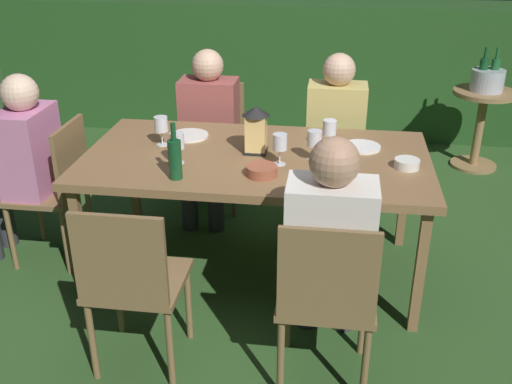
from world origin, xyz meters
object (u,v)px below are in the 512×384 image
(person_in_pink, at_px, (21,160))
(person_in_rust, at_px, (208,128))
(green_bottle_on_table, at_px, (175,158))
(wine_glass_e, at_px, (161,126))
(person_in_mustard, at_px, (335,134))
(wine_glass_c, at_px, (280,143))
(bowl_bread, at_px, (407,163))
(chair_head_near, at_px, (56,185))
(wine_glass_a, at_px, (329,129))
(chair_side_right_a, at_px, (214,139))
(chair_side_left_a, at_px, (132,280))
(lantern_centerpiece, at_px, (256,127))
(wine_glass_d, at_px, (177,142))
(chair_side_left_b, at_px, (326,296))
(chair_side_right_b, at_px, (334,145))
(plate_a, at_px, (189,135))
(bowl_olives, at_px, (262,170))
(ice_bucket, at_px, (488,78))
(dining_table, at_px, (256,164))
(plate_b, at_px, (361,147))
(side_table, at_px, (481,117))
(person_in_cream, at_px, (330,242))

(person_in_pink, height_order, person_in_rust, same)
(green_bottle_on_table, xyz_separation_m, wine_glass_e, (-0.20, 0.44, 0.01))
(person_in_mustard, distance_m, wine_glass_c, 0.89)
(wine_glass_e, distance_m, bowl_bread, 1.37)
(chair_head_near, relative_size, bowl_bread, 6.67)
(person_in_rust, height_order, wine_glass_a, person_in_rust)
(bowl_bread, bearing_deg, chair_side_right_a, 141.83)
(chair_head_near, height_order, chair_side_left_a, same)
(lantern_centerpiece, relative_size, wine_glass_d, 1.57)
(chair_side_left_b, xyz_separation_m, wine_glass_d, (-0.82, 0.74, 0.37))
(wine_glass_d, height_order, bowl_bread, wine_glass_d)
(chair_side_right_b, distance_m, wine_glass_e, 1.33)
(wine_glass_a, relative_size, plate_a, 0.75)
(green_bottle_on_table, height_order, bowl_bread, green_bottle_on_table)
(chair_side_left_a, xyz_separation_m, green_bottle_on_table, (0.07, 0.54, 0.37))
(person_in_mustard, height_order, chair_side_left_b, person_in_mustard)
(chair_side_left_b, distance_m, plate_a, 1.45)
(wine_glass_d, relative_size, wine_glass_e, 1.00)
(person_in_rust, distance_m, wine_glass_a, 1.01)
(person_in_rust, relative_size, bowl_olives, 7.17)
(chair_side_left_b, bearing_deg, person_in_pink, 153.61)
(wine_glass_c, relative_size, ice_bucket, 0.49)
(wine_glass_a, distance_m, bowl_bread, 0.48)
(wine_glass_e, bearing_deg, bowl_bread, -6.25)
(chair_side_left_a, bearing_deg, wine_glass_e, 97.37)
(dining_table, distance_m, wine_glass_a, 0.45)
(person_in_rust, bearing_deg, plate_a, -90.90)
(dining_table, relative_size, plate_b, 8.77)
(chair_head_near, bearing_deg, chair_side_left_a, -49.53)
(person_in_mustard, relative_size, bowl_olives, 7.17)
(person_in_pink, distance_m, side_table, 3.52)
(person_in_pink, bearing_deg, plate_a, 14.08)
(chair_head_near, relative_size, bowl_olives, 5.43)
(person_in_mustard, xyz_separation_m, wine_glass_c, (-0.29, -0.81, 0.22))
(chair_side_left_b, xyz_separation_m, wine_glass_e, (-0.98, 0.98, 0.37))
(lantern_centerpiece, height_order, plate_b, lantern_centerpiece)
(dining_table, bearing_deg, chair_side_left_a, -115.30)
(chair_side_right_b, relative_size, plate_b, 4.03)
(chair_side_left_b, distance_m, plate_b, 1.13)
(person_in_rust, distance_m, person_in_cream, 1.65)
(chair_head_near, xyz_separation_m, chair_side_left_b, (1.62, -0.90, 0.00))
(lantern_centerpiece, bearing_deg, wine_glass_e, 176.09)
(lantern_centerpiece, bearing_deg, chair_side_right_b, 63.18)
(side_table, bearing_deg, plate_b, -121.82)
(dining_table, distance_m, side_table, 2.45)
(chair_side_left_a, bearing_deg, dining_table, 64.70)
(chair_head_near, relative_size, chair_side_left_b, 1.00)
(person_in_rust, distance_m, plate_a, 0.48)
(wine_glass_e, xyz_separation_m, plate_b, (1.13, 0.11, -0.11))
(person_in_rust, xyz_separation_m, chair_side_right_b, (0.85, 0.20, -0.15))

